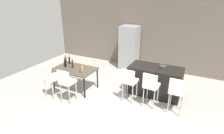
{
  "coord_description": "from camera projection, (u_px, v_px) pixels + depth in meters",
  "views": [
    {
      "loc": [
        1.67,
        -4.62,
        3.06
      ],
      "look_at": [
        -0.82,
        0.29,
        0.85
      ],
      "focal_mm": 29.46,
      "sensor_mm": 36.0,
      "label": 1
    }
  ],
  "objects": [
    {
      "name": "kitchen_island",
      "position": [
        155.0,
        81.0,
        5.88
      ],
      "size": [
        1.63,
        0.82,
        0.92
      ],
      "primitive_type": "cube",
      "color": "black",
      "rests_on": "ground_plane"
    },
    {
      "name": "refrigerator",
      "position": [
        129.0,
        48.0,
        7.81
      ],
      "size": [
        0.72,
        0.68,
        1.84
      ],
      "primitive_type": "cube",
      "color": "#939699",
      "rests_on": "ground_plane"
    },
    {
      "name": "wine_glass_right",
      "position": [
        82.0,
        67.0,
        5.91
      ],
      "size": [
        0.07,
        0.07,
        0.17
      ],
      "color": "silver",
      "rests_on": "dining_table"
    },
    {
      "name": "wine_bottle_inner",
      "position": [
        73.0,
        64.0,
        6.1
      ],
      "size": [
        0.06,
        0.06,
        0.34
      ],
      "color": "#471E19",
      "rests_on": "dining_table"
    },
    {
      "name": "dining_chair_far",
      "position": [
        66.0,
        81.0,
        5.32
      ],
      "size": [
        0.4,
        0.4,
        1.05
      ],
      "color": "white",
      "rests_on": "ground_plane"
    },
    {
      "name": "wine_bottle_near",
      "position": [
        69.0,
        60.0,
        6.48
      ],
      "size": [
        0.06,
        0.06,
        0.32
      ],
      "color": "black",
      "rests_on": "dining_table"
    },
    {
      "name": "dining_table",
      "position": [
        75.0,
        70.0,
        6.13
      ],
      "size": [
        1.39,
        0.89,
        0.74
      ],
      "color": "#4C4238",
      "rests_on": "ground_plane"
    },
    {
      "name": "wine_bottle_left",
      "position": [
        65.0,
        63.0,
        6.21
      ],
      "size": [
        0.08,
        0.08,
        0.34
      ],
      "color": "black",
      "rests_on": "dining_table"
    },
    {
      "name": "fruit_bowl",
      "position": [
        163.0,
        67.0,
        5.67
      ],
      "size": [
        0.23,
        0.23,
        0.07
      ],
      "primitive_type": "cylinder",
      "color": "#333338",
      "rests_on": "kitchen_island"
    },
    {
      "name": "bar_chair_left",
      "position": [
        129.0,
        80.0,
        5.38
      ],
      "size": [
        0.42,
        0.42,
        1.05
      ],
      "color": "white",
      "rests_on": "ground_plane"
    },
    {
      "name": "ground_plane",
      "position": [
        131.0,
        100.0,
        5.66
      ],
      "size": [
        10.0,
        10.0,
        0.0
      ],
      "primitive_type": "plane",
      "color": "#ADA89E"
    },
    {
      "name": "back_wall",
      "position": [
        158.0,
        36.0,
        7.52
      ],
      "size": [
        10.0,
        0.12,
        2.9
      ],
      "primitive_type": "cube",
      "color": "#665B51",
      "rests_on": "ground_plane"
    },
    {
      "name": "wine_bottle_far",
      "position": [
        81.0,
        69.0,
        5.74
      ],
      "size": [
        0.06,
        0.06,
        0.28
      ],
      "color": "brown",
      "rests_on": "dining_table"
    },
    {
      "name": "bar_chair_right",
      "position": [
        177.0,
        90.0,
        4.81
      ],
      "size": [
        0.41,
        0.41,
        1.05
      ],
      "color": "white",
      "rests_on": "ground_plane"
    },
    {
      "name": "dining_chair_near",
      "position": [
        50.0,
        77.0,
        5.59
      ],
      "size": [
        0.42,
        0.42,
        1.05
      ],
      "color": "white",
      "rests_on": "ground_plane"
    },
    {
      "name": "wine_bottle_middle",
      "position": [
        66.0,
        60.0,
        6.53
      ],
      "size": [
        0.07,
        0.07,
        0.32
      ],
      "color": "brown",
      "rests_on": "dining_table"
    },
    {
      "name": "bar_chair_middle",
      "position": [
        151.0,
        85.0,
        5.11
      ],
      "size": [
        0.43,
        0.43,
        1.05
      ],
      "color": "white",
      "rests_on": "ground_plane"
    }
  ]
}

